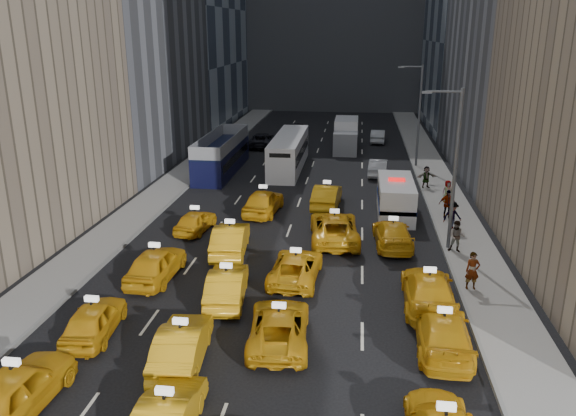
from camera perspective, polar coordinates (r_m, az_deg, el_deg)
name	(u,v)px	position (r m, az deg, el deg)	size (l,w,h in m)	color
ground	(244,355)	(22.26, -4.50, -14.70)	(160.00, 160.00, 0.00)	black
sidewalk_west	(179,179)	(47.23, -10.99, 2.92)	(3.00, 90.00, 0.15)	gray
sidewalk_east	(439,187)	(45.41, 15.13, 2.03)	(3.00, 90.00, 0.15)	gray
curb_west	(196,179)	(46.80, -9.30, 2.90)	(0.15, 90.00, 0.18)	slate
curb_east	(421,187)	(45.23, 13.31, 2.13)	(0.15, 90.00, 0.18)	slate
streetlight_near	(453,165)	(31.58, 16.45, 4.22)	(2.15, 0.22, 9.00)	#595B60
streetlight_far	(418,112)	(51.10, 13.08, 9.45)	(2.15, 0.22, 9.00)	#595B60
taxi_0	(16,390)	(20.95, -25.89, -16.28)	(1.94, 4.81, 1.64)	orange
taxi_4	(94,319)	(24.41, -19.10, -10.66)	(1.68, 4.18, 1.43)	orange
taxi_5	(182,345)	(21.74, -10.74, -13.49)	(1.61, 4.62, 1.52)	orange
taxi_6	(279,326)	(22.70, -0.91, -11.89)	(2.30, 5.00, 1.39)	orange
taxi_7	(443,332)	(23.00, 15.45, -12.05)	(2.07, 5.09, 1.48)	orange
taxi_8	(156,264)	(28.66, -13.28, -5.57)	(1.90, 4.73, 1.61)	orange
taxi_9	(227,285)	(25.97, -6.23, -7.81)	(1.61, 4.62, 1.52)	orange
taxi_10	(296,267)	(27.87, 0.79, -6.02)	(2.27, 4.92, 1.37)	orange
taxi_11	(428,291)	(26.03, 14.07, -8.13)	(2.22, 5.46, 1.58)	orange
taxi_12	(195,221)	(34.85, -9.39, -1.32)	(1.57, 3.89, 1.33)	orange
taxi_13	(230,239)	(31.26, -5.88, -3.14)	(1.73, 4.95, 1.63)	orange
taxi_14	(334,228)	(32.90, 4.72, -2.02)	(2.71, 5.87, 1.63)	orange
taxi_15	(393,234)	(32.66, 10.58, -2.61)	(2.02, 4.97, 1.44)	orange
taxi_16	(263,202)	(37.67, -2.52, 0.65)	(1.98, 4.93, 1.68)	orange
taxi_17	(327,196)	(39.14, 3.96, 1.22)	(1.69, 4.83, 1.59)	orange
nypd_van	(396,198)	(37.97, 10.88, 0.96)	(2.77, 6.07, 2.53)	silver
double_decker	(222,154)	(49.00, -6.73, 5.50)	(2.72, 11.17, 3.24)	black
city_bus	(289,152)	(49.82, 0.09, 5.67)	(3.90, 11.71, 2.97)	silver
box_truck	(346,135)	(57.91, 5.91, 7.35)	(3.13, 7.04, 3.11)	silver
misc_car_0	(378,167)	(48.29, 9.16, 4.13)	(1.50, 4.30, 1.42)	#A3A6AB
misc_car_1	(262,140)	(59.41, -2.64, 6.91)	(2.44, 5.29, 1.47)	black
misc_car_2	(348,133)	(63.81, 6.16, 7.58)	(2.02, 4.96, 1.44)	gray
misc_car_3	(298,130)	(64.94, 0.98, 7.96)	(1.98, 4.91, 1.67)	black
misc_car_4	(378,136)	(62.55, 9.11, 7.23)	(1.50, 4.29, 1.41)	#A5A9AD
pedestrian_0	(472,271)	(27.91, 18.23, -6.08)	(0.67, 0.44, 1.84)	gray
pedestrian_1	(457,236)	(32.18, 16.78, -2.79)	(0.86, 0.47, 1.78)	gray
pedestrian_2	(452,216)	(35.52, 16.36, -0.79)	(1.17, 0.48, 1.81)	gray
pedestrian_3	(447,204)	(37.74, 15.89, 0.39)	(1.10, 0.50, 1.88)	gray
pedestrian_4	(447,191)	(41.25, 15.88, 1.65)	(0.77, 0.42, 1.58)	gray
pedestrian_5	(426,177)	(44.62, 13.87, 3.07)	(1.56, 0.45, 1.68)	gray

